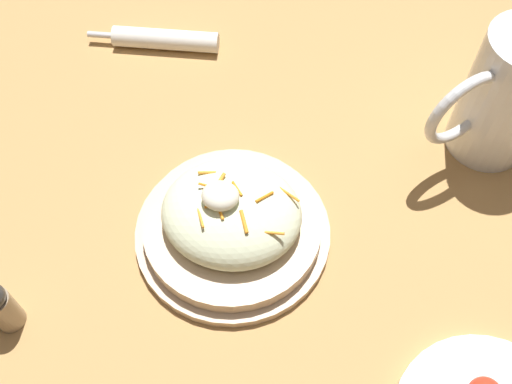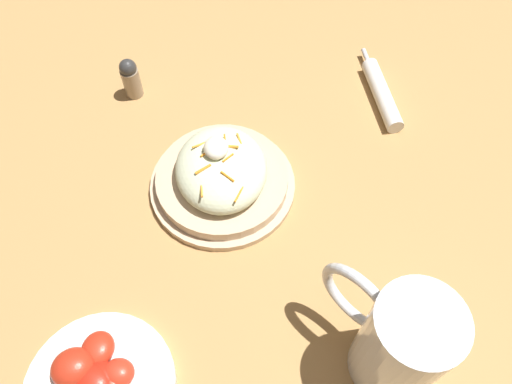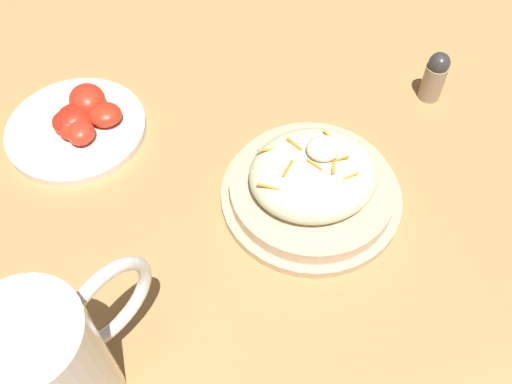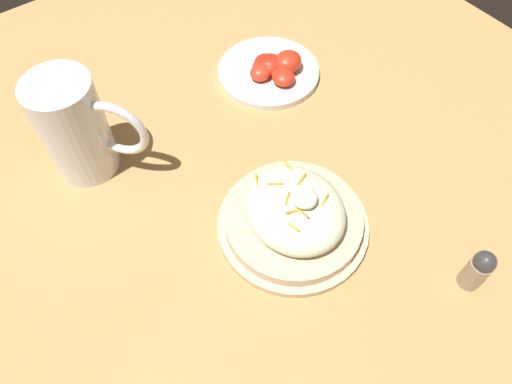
% 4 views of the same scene
% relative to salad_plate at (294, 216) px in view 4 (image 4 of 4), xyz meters
% --- Properties ---
extents(ground_plane, '(1.43, 1.43, 0.00)m').
position_rel_salad_plate_xyz_m(ground_plane, '(-0.02, -0.09, -0.03)').
color(ground_plane, '#B2844C').
extents(salad_plate, '(0.21, 0.21, 0.10)m').
position_rel_salad_plate_xyz_m(salad_plate, '(0.00, 0.00, 0.00)').
color(salad_plate, '#D1B28E').
rests_on(salad_plate, ground_plane).
extents(beer_mug, '(0.14, 0.12, 0.16)m').
position_rel_salad_plate_xyz_m(beer_mug, '(-0.28, -0.18, 0.04)').
color(beer_mug, white).
rests_on(beer_mug, ground_plane).
extents(tomato_plate, '(0.18, 0.18, 0.05)m').
position_rel_salad_plate_xyz_m(tomato_plate, '(-0.27, 0.17, -0.02)').
color(tomato_plate, white).
rests_on(tomato_plate, ground_plane).
extents(salt_shaker, '(0.03, 0.03, 0.07)m').
position_rel_salad_plate_xyz_m(salt_shaker, '(0.20, 0.13, 0.01)').
color(salt_shaker, gray).
rests_on(salt_shaker, ground_plane).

